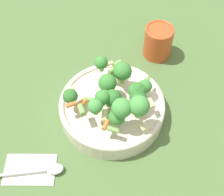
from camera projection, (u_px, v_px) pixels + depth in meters
The scene contains 6 objects.
ground_plane at pixel (112, 114), 0.77m from camera, with size 3.00×3.00×0.00m, color #4C6B38.
bowl at pixel (112, 107), 0.75m from camera, with size 0.25×0.25×0.05m.
pasta_salad at pixel (119, 94), 0.68m from camera, with size 0.21×0.21×0.09m.
cup at pixel (158, 41), 0.85m from camera, with size 0.08×0.08×0.09m.
napkin at pixel (30, 169), 0.68m from camera, with size 0.11×0.13×0.01m.
spoon at pixel (37, 171), 0.67m from camera, with size 0.07×0.18×0.01m.
Camera 1 is at (-0.38, 0.18, 0.64)m, focal length 50.00 mm.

